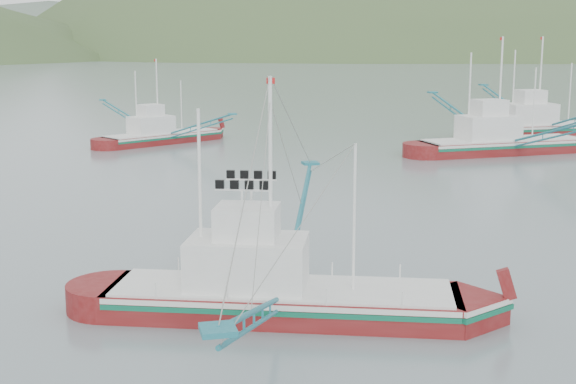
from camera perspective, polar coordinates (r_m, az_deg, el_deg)
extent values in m
plane|color=slate|center=(33.01, 2.37, -7.41)|extent=(1200.00, 1200.00, 0.00)
cube|color=maroon|center=(30.71, -0.39, -8.49)|extent=(13.70, 7.78, 1.77)
cube|color=silver|center=(30.47, -0.39, -7.16)|extent=(13.47, 7.76, 0.19)
cube|color=#0D6144|center=(30.54, -0.39, -7.55)|extent=(13.48, 7.78, 0.19)
cube|color=silver|center=(30.42, -0.39, -6.84)|extent=(13.02, 7.39, 0.11)
cube|color=silver|center=(30.33, -2.90, -5.07)|extent=(5.12, 4.15, 1.95)
cube|color=silver|center=(29.92, -2.93, -2.14)|extent=(2.82, 2.61, 1.24)
cylinder|color=white|center=(29.50, -1.26, 0.49)|extent=(0.14, 0.14, 7.97)
cylinder|color=white|center=(30.08, -6.27, -0.52)|extent=(0.12, 0.12, 6.77)
cylinder|color=white|center=(29.49, 4.73, -1.92)|extent=(0.11, 0.11, 5.58)
cube|color=maroon|center=(75.11, 14.98, 2.83)|extent=(15.56, 5.18, 2.04)
cube|color=silver|center=(75.00, 15.02, 3.48)|extent=(15.26, 5.24, 0.22)
cube|color=#0D6144|center=(75.03, 15.01, 3.29)|extent=(15.26, 5.26, 0.22)
cube|color=silver|center=(74.97, 15.02, 3.64)|extent=(14.78, 4.93, 0.12)
cube|color=silver|center=(74.04, 14.06, 4.43)|extent=(5.33, 3.63, 2.24)
cube|color=silver|center=(73.87, 14.13, 5.85)|extent=(2.81, 2.43, 1.43)
cylinder|color=white|center=(74.28, 14.86, 7.10)|extent=(0.16, 0.16, 9.18)
cylinder|color=white|center=(72.75, 12.78, 6.58)|extent=(0.14, 0.14, 7.80)
cylinder|color=white|center=(76.33, 17.10, 6.04)|extent=(0.12, 0.12, 6.43)
cube|color=maroon|center=(80.56, -8.95, 3.57)|extent=(12.16, 8.94, 1.62)
cube|color=silver|center=(80.47, -8.96, 4.06)|extent=(11.98, 8.87, 0.18)
cube|color=#0D6144|center=(80.50, -8.96, 3.92)|extent=(11.99, 8.89, 0.18)
cube|color=silver|center=(80.45, -8.96, 4.17)|extent=(11.55, 8.49, 0.10)
cube|color=silver|center=(79.68, -9.71, 4.70)|extent=(4.82, 4.29, 1.79)
cube|color=silver|center=(79.54, -9.74, 5.75)|extent=(2.72, 2.61, 1.14)
cylinder|color=white|center=(79.88, -9.28, 6.72)|extent=(0.13, 0.13, 7.31)
cylinder|color=white|center=(78.59, -10.75, 6.20)|extent=(0.11, 0.11, 6.21)
cylinder|color=white|center=(81.59, -7.60, 6.08)|extent=(0.10, 0.10, 5.12)
cube|color=maroon|center=(89.55, 17.59, 3.96)|extent=(15.31, 4.11, 2.04)
cube|color=silver|center=(89.46, 17.62, 4.51)|extent=(15.01, 4.20, 0.22)
cube|color=#0D6144|center=(89.48, 17.61, 4.35)|extent=(15.01, 4.22, 0.22)
cube|color=silver|center=(89.43, 17.63, 4.64)|extent=(14.55, 3.91, 0.12)
cube|color=silver|center=(88.56, 16.81, 5.32)|extent=(5.11, 3.28, 2.24)
cube|color=silver|center=(88.41, 16.88, 6.51)|extent=(2.66, 2.25, 1.43)
cylinder|color=white|center=(88.82, 17.51, 7.55)|extent=(0.16, 0.16, 9.18)
cylinder|color=white|center=(87.35, 15.74, 7.14)|extent=(0.14, 0.14, 7.80)
cylinder|color=white|center=(90.77, 19.42, 6.62)|extent=(0.12, 0.12, 6.43)
ellipsoid|color=#3D542B|center=(523.03, 15.52, 9.50)|extent=(684.00, 432.00, 306.00)
ellipsoid|color=slate|center=(591.51, -9.47, 9.88)|extent=(960.00, 400.00, 240.00)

